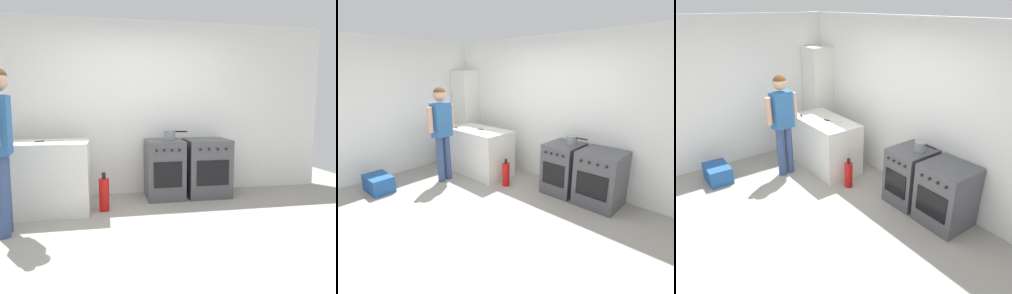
% 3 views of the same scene
% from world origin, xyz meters
% --- Properties ---
extents(ground_plane, '(8.00, 8.00, 0.00)m').
position_xyz_m(ground_plane, '(0.00, 0.00, 0.00)').
color(ground_plane, gray).
extents(back_wall, '(6.00, 0.10, 2.60)m').
position_xyz_m(back_wall, '(0.00, 1.95, 1.30)').
color(back_wall, white).
rests_on(back_wall, ground).
extents(side_wall_left, '(0.10, 3.10, 2.60)m').
position_xyz_m(side_wall_left, '(-2.60, 0.40, 1.30)').
color(side_wall_left, white).
rests_on(side_wall_left, ground).
extents(counter_unit, '(1.30, 0.70, 0.90)m').
position_xyz_m(counter_unit, '(-1.35, 1.20, 0.45)').
color(counter_unit, silver).
rests_on(counter_unit, ground).
extents(oven_left, '(0.53, 0.62, 0.85)m').
position_xyz_m(oven_left, '(0.35, 1.58, 0.43)').
color(oven_left, '#4C4C51').
rests_on(oven_left, ground).
extents(oven_right, '(0.63, 0.62, 0.85)m').
position_xyz_m(oven_right, '(1.00, 1.58, 0.43)').
color(oven_right, '#4C4C51').
rests_on(oven_right, ground).
extents(pot, '(0.35, 0.17, 0.14)m').
position_xyz_m(pot, '(0.44, 1.63, 0.92)').
color(pot, gray).
rests_on(pot, oven_left).
extents(knife_paring, '(0.21, 0.08, 0.01)m').
position_xyz_m(knife_paring, '(-1.72, 0.96, 0.91)').
color(knife_paring, silver).
rests_on(knife_paring, counter_unit).
extents(knife_bread, '(0.32, 0.20, 0.01)m').
position_xyz_m(knife_bread, '(-1.20, 1.26, 0.90)').
color(knife_bread, silver).
rests_on(knife_bread, counter_unit).
extents(person, '(0.24, 0.57, 1.73)m').
position_xyz_m(person, '(-1.54, 0.50, 1.05)').
color(person, '#384C7A').
rests_on(person, ground).
extents(fire_extinguisher, '(0.13, 0.13, 0.50)m').
position_xyz_m(fire_extinguisher, '(-0.52, 1.10, 0.22)').
color(fire_extinguisher, red).
rests_on(fire_extinguisher, ground).
extents(recycling_crate_lower, '(0.52, 0.36, 0.28)m').
position_xyz_m(recycling_crate_lower, '(-1.96, -0.56, 0.14)').
color(recycling_crate_lower, '#235193').
rests_on(recycling_crate_lower, ground).
extents(larder_cabinet, '(0.48, 0.44, 2.00)m').
position_xyz_m(larder_cabinet, '(-2.30, 1.68, 1.00)').
color(larder_cabinet, silver).
rests_on(larder_cabinet, ground).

